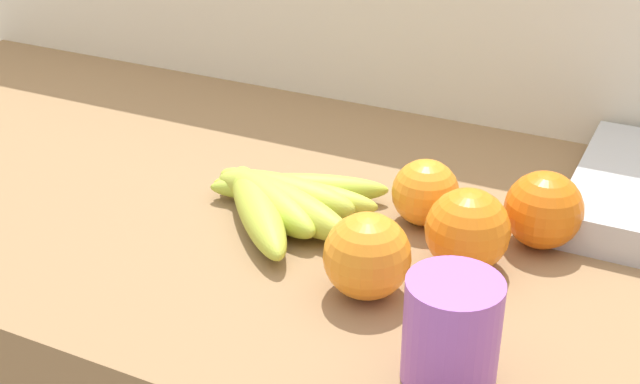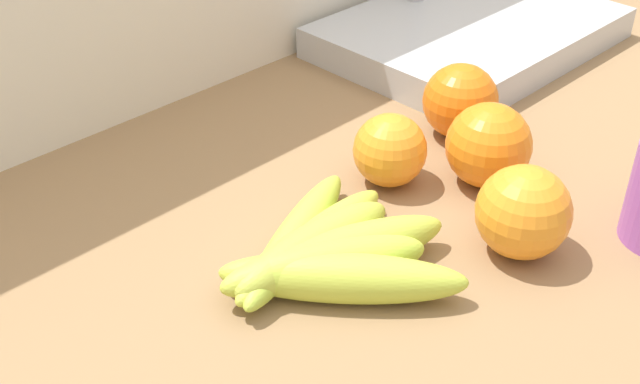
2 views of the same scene
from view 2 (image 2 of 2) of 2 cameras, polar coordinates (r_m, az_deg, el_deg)
The scene contains 7 objects.
wall_back at distance 1.13m, azimuth -6.67°, elevation -3.46°, with size 2.18×0.06×1.30m, color silver.
banana_bunch at distance 0.66m, azimuth 0.26°, elevation -4.50°, with size 0.20×0.21×0.04m.
orange_center at distance 0.77m, azimuth 11.79°, elevation 3.23°, with size 0.08×0.08×0.08m, color orange.
orange_front at distance 0.85m, azimuth 9.86°, elevation 6.33°, with size 0.08×0.08×0.08m, color orange.
orange_far_right at distance 0.76m, azimuth 4.95°, elevation 2.95°, with size 0.07×0.07×0.07m, color orange.
orange_back_left at distance 0.69m, azimuth 14.13°, elevation -1.38°, with size 0.08×0.08×0.08m, color orange.
sink_basin at distance 1.07m, azimuth 10.39°, elevation 11.22°, with size 0.36×0.26×0.23m.
Camera 2 is at (-0.53, -0.39, 1.34)m, focal length 45.41 mm.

